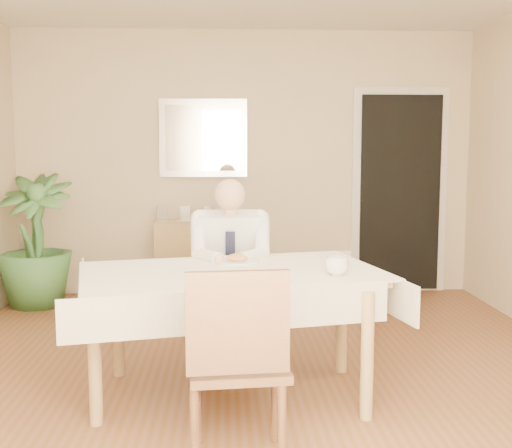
{
  "coord_description": "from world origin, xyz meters",
  "views": [
    {
      "loc": [
        -0.21,
        -3.89,
        1.46
      ],
      "look_at": [
        0.0,
        0.35,
        0.95
      ],
      "focal_mm": 45.0,
      "sensor_mm": 36.0,
      "label": 1
    }
  ],
  "objects_px": {
    "chair_far": "(230,280)",
    "potted_palm": "(35,240)",
    "sideboard": "(204,259)",
    "chair_near": "(237,356)",
    "coffee_mug": "(337,266)",
    "seated_man": "(230,262)",
    "dining_table": "(231,284)"
  },
  "relations": [
    {
      "from": "chair_far",
      "to": "dining_table",
      "type": "bearing_deg",
      "value": -97.49
    },
    {
      "from": "dining_table",
      "to": "coffee_mug",
      "type": "relative_size",
      "value": 14.98
    },
    {
      "from": "dining_table",
      "to": "sideboard",
      "type": "xyz_separation_m",
      "value": [
        -0.24,
        2.56,
        -0.29
      ]
    },
    {
      "from": "chair_far",
      "to": "seated_man",
      "type": "xyz_separation_m",
      "value": [
        0.0,
        -0.29,
        0.18
      ]
    },
    {
      "from": "coffee_mug",
      "to": "potted_palm",
      "type": "height_order",
      "value": "potted_palm"
    },
    {
      "from": "dining_table",
      "to": "potted_palm",
      "type": "height_order",
      "value": "potted_palm"
    },
    {
      "from": "chair_near",
      "to": "coffee_mug",
      "type": "height_order",
      "value": "chair_near"
    },
    {
      "from": "dining_table",
      "to": "coffee_mug",
      "type": "height_order",
      "value": "coffee_mug"
    },
    {
      "from": "chair_far",
      "to": "coffee_mug",
      "type": "bearing_deg",
      "value": -68.25
    },
    {
      "from": "seated_man",
      "to": "coffee_mug",
      "type": "height_order",
      "value": "seated_man"
    },
    {
      "from": "dining_table",
      "to": "potted_palm",
      "type": "distance_m",
      "value": 2.88
    },
    {
      "from": "chair_far",
      "to": "coffee_mug",
      "type": "distance_m",
      "value": 1.24
    },
    {
      "from": "potted_palm",
      "to": "coffee_mug",
      "type": "bearing_deg",
      "value": -45.77
    },
    {
      "from": "seated_man",
      "to": "potted_palm",
      "type": "height_order",
      "value": "seated_man"
    },
    {
      "from": "dining_table",
      "to": "chair_far",
      "type": "bearing_deg",
      "value": 77.88
    },
    {
      "from": "chair_far",
      "to": "coffee_mug",
      "type": "height_order",
      "value": "chair_far"
    },
    {
      "from": "seated_man",
      "to": "potted_palm",
      "type": "relative_size",
      "value": 1.02
    },
    {
      "from": "chair_near",
      "to": "coffee_mug",
      "type": "distance_m",
      "value": 0.95
    },
    {
      "from": "chair_far",
      "to": "chair_near",
      "type": "relative_size",
      "value": 0.96
    },
    {
      "from": "chair_near",
      "to": "potted_palm",
      "type": "xyz_separation_m",
      "value": [
        -1.8,
        3.15,
        0.08
      ]
    },
    {
      "from": "dining_table",
      "to": "chair_far",
      "type": "relative_size",
      "value": 2.12
    },
    {
      "from": "chair_near",
      "to": "seated_man",
      "type": "relative_size",
      "value": 0.76
    },
    {
      "from": "seated_man",
      "to": "coffee_mug",
      "type": "distance_m",
      "value": 0.97
    },
    {
      "from": "sideboard",
      "to": "potted_palm",
      "type": "distance_m",
      "value": 1.58
    },
    {
      "from": "chair_far",
      "to": "potted_palm",
      "type": "bearing_deg",
      "value": 134.68
    },
    {
      "from": "seated_man",
      "to": "chair_far",
      "type": "bearing_deg",
      "value": 90.0
    },
    {
      "from": "chair_far",
      "to": "potted_palm",
      "type": "xyz_separation_m",
      "value": [
        -1.78,
        1.38,
        0.1
      ]
    },
    {
      "from": "chair_far",
      "to": "sideboard",
      "type": "xyz_separation_m",
      "value": [
        -0.24,
        1.68,
        -0.14
      ]
    },
    {
      "from": "chair_near",
      "to": "potted_palm",
      "type": "bearing_deg",
      "value": 114.56
    },
    {
      "from": "chair_near",
      "to": "coffee_mug",
      "type": "relative_size",
      "value": 7.34
    },
    {
      "from": "dining_table",
      "to": "chair_near",
      "type": "distance_m",
      "value": 0.89
    },
    {
      "from": "dining_table",
      "to": "seated_man",
      "type": "relative_size",
      "value": 1.55
    }
  ]
}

